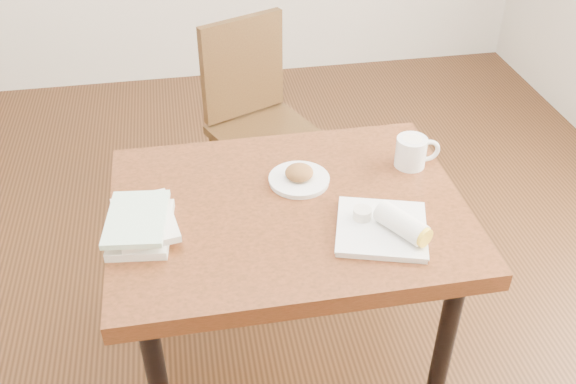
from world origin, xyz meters
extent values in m
cube|color=#472814|center=(0.00, 0.00, -0.01)|extent=(4.00, 5.00, 0.01)
cube|color=brown|center=(0.00, 0.00, 0.72)|extent=(1.10, 0.83, 0.06)
cylinder|color=black|center=(0.45, -0.32, 0.34)|extent=(0.06, 0.06, 0.69)
cylinder|color=black|center=(-0.45, 0.32, 0.34)|extent=(0.06, 0.06, 0.69)
cylinder|color=black|center=(0.45, 0.32, 0.34)|extent=(0.06, 0.06, 0.69)
cylinder|color=#422D12|center=(0.15, 1.11, 0.23)|extent=(0.04, 0.04, 0.45)
cylinder|color=#422D12|center=(-0.18, 0.96, 0.23)|extent=(0.04, 0.04, 0.45)
cylinder|color=#422D12|center=(0.30, 0.78, 0.23)|extent=(0.04, 0.04, 0.45)
cylinder|color=#422D12|center=(-0.03, 0.63, 0.23)|extent=(0.04, 0.04, 0.45)
cube|color=#422D12|center=(0.06, 0.87, 0.47)|extent=(0.55, 0.55, 0.04)
cube|color=#422D12|center=(-0.02, 1.04, 0.73)|extent=(0.38, 0.20, 0.45)
cylinder|color=white|center=(0.06, 0.11, 0.76)|extent=(0.20, 0.20, 0.01)
cylinder|color=white|center=(0.06, 0.11, 0.77)|extent=(0.20, 0.20, 0.01)
ellipsoid|color=#B27538|center=(0.06, 0.11, 0.79)|extent=(0.11, 0.11, 0.05)
cylinder|color=white|center=(0.44, 0.15, 0.80)|extent=(0.10, 0.10, 0.10)
torus|color=white|center=(0.50, 0.14, 0.80)|extent=(0.08, 0.02, 0.08)
cylinder|color=tan|center=(0.44, 0.15, 0.85)|extent=(0.09, 0.09, 0.01)
cylinder|color=#F2E5CC|center=(0.44, 0.15, 0.85)|extent=(0.06, 0.06, 0.00)
cube|color=white|center=(0.25, -0.18, 0.76)|extent=(0.32, 0.32, 0.01)
cube|color=white|center=(0.25, -0.18, 0.77)|extent=(0.33, 0.33, 0.01)
cylinder|color=white|center=(0.29, -0.21, 0.80)|extent=(0.14, 0.17, 0.07)
cylinder|color=yellow|center=(0.33, -0.28, 0.80)|extent=(0.06, 0.05, 0.06)
cylinder|color=silver|center=(0.20, -0.13, 0.79)|extent=(0.06, 0.06, 0.03)
cylinder|color=red|center=(0.20, -0.13, 0.80)|extent=(0.05, 0.05, 0.01)
cube|color=white|center=(-0.45, -0.06, 0.76)|extent=(0.20, 0.27, 0.03)
cube|color=silver|center=(-0.43, -0.04, 0.79)|extent=(0.21, 0.27, 0.02)
cube|color=#85C79B|center=(-0.45, -0.06, 0.81)|extent=(0.20, 0.27, 0.02)
camera|label=1|loc=(-0.28, -1.56, 1.97)|focal=40.00mm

